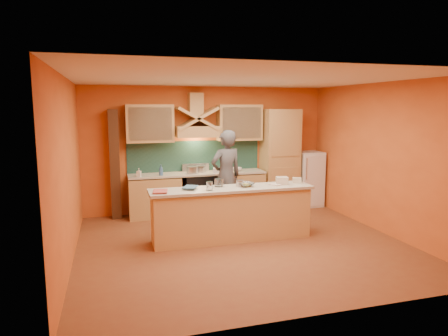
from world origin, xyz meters
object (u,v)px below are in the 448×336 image
object	(u,v)px
person	(226,176)
mixing_bowl	(246,184)
stove	(198,194)
kitchen_scale	(240,184)
fridge	(308,179)

from	to	relation	value
person	mixing_bowl	xyz separation A→B (m)	(0.03, -1.14, 0.04)
person	mixing_bowl	bearing A→B (deg)	77.71
stove	kitchen_scale	distance (m)	1.96
stove	mixing_bowl	size ratio (longest dim) A/B	3.11
person	mixing_bowl	size ratio (longest dim) A/B	6.52
fridge	person	distance (m)	2.40
mixing_bowl	person	bearing A→B (deg)	91.47
stove	fridge	size ratio (longest dim) A/B	0.69
fridge	person	xyz separation A→B (m)	(-2.26, -0.74, 0.29)
person	stove	bearing A→B (deg)	-73.04
kitchen_scale	mixing_bowl	size ratio (longest dim) A/B	0.39
stove	fridge	xyz separation A→B (m)	(2.70, 0.00, 0.20)
fridge	mixing_bowl	xyz separation A→B (m)	(-2.23, -1.87, 0.33)
person	kitchen_scale	xyz separation A→B (m)	(-0.07, -1.11, 0.05)
fridge	person	size ratio (longest dim) A/B	0.69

